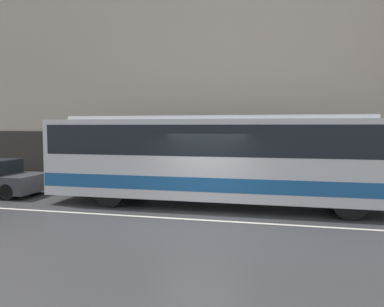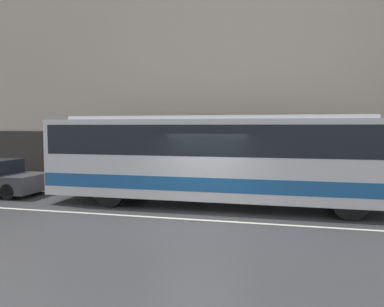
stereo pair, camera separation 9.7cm
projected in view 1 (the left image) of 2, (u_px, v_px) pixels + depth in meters
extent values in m
plane|color=#38383A|center=(200.00, 220.00, 10.92)|extent=(60.00, 60.00, 0.00)
cube|color=gray|center=(225.00, 189.00, 15.89)|extent=(60.00, 2.26, 0.17)
cube|color=#B7A899|center=(230.00, 76.00, 16.78)|extent=(60.00, 0.30, 9.94)
cube|color=#2D2B28|center=(229.00, 159.00, 16.89)|extent=(60.00, 0.06, 2.49)
cube|color=beige|center=(200.00, 220.00, 10.92)|extent=(54.00, 0.14, 0.01)
cube|color=silver|center=(215.00, 158.00, 12.83)|extent=(11.61, 2.48, 2.61)
cube|color=#1E5999|center=(215.00, 180.00, 12.89)|extent=(11.55, 2.51, 0.45)
cube|color=black|center=(215.00, 139.00, 12.79)|extent=(11.26, 2.50, 0.99)
cube|color=silver|center=(215.00, 118.00, 12.73)|extent=(9.87, 2.11, 0.12)
cylinder|color=black|center=(350.00, 202.00, 10.91)|extent=(1.03, 0.28, 1.03)
cylinder|color=black|center=(339.00, 190.00, 13.01)|extent=(1.03, 0.28, 1.03)
cylinder|color=black|center=(110.00, 192.00, 12.64)|extent=(1.03, 0.28, 1.03)
cylinder|color=black|center=(134.00, 183.00, 14.74)|extent=(1.03, 0.28, 1.03)
cylinder|color=black|center=(8.00, 192.00, 13.84)|extent=(0.61, 0.20, 0.61)
cylinder|color=black|center=(37.00, 185.00, 15.48)|extent=(0.61, 0.20, 0.61)
cylinder|color=navy|center=(181.00, 166.00, 16.85)|extent=(0.36, 0.36, 1.51)
sphere|color=tan|center=(181.00, 146.00, 16.78)|extent=(0.28, 0.28, 0.28)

